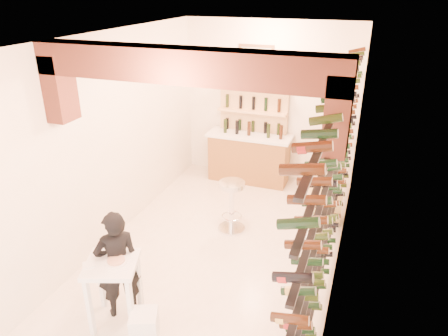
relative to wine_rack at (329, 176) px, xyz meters
name	(u,v)px	position (x,y,z in m)	size (l,w,h in m)	color
ground	(217,252)	(-1.53, 0.00, -1.55)	(6.00, 6.00, 0.00)	white
room_shell	(209,117)	(-1.53, -0.26, 0.70)	(3.52, 6.02, 3.21)	white
wine_rack	(329,176)	(0.00, 0.00, 0.00)	(0.32, 5.70, 2.56)	black
back_counter	(249,156)	(-1.83, 2.65, -1.02)	(1.70, 0.62, 1.29)	#91602C
back_shelving	(253,124)	(-1.83, 2.89, -0.38)	(1.40, 0.31, 2.73)	#E3B680
tasting_table	(113,273)	(-2.19, -1.72, -0.85)	(0.75, 0.75, 1.03)	white
white_stool	(144,327)	(-1.71, -1.89, -1.36)	(0.31, 0.31, 0.38)	white
person	(118,265)	(-2.21, -1.58, -0.83)	(0.53, 0.35, 1.44)	black
chrome_barstool	(232,203)	(-1.54, 0.71, -1.04)	(0.45, 0.45, 0.88)	silver
crate_lower	(323,214)	(-0.13, 1.46, -1.40)	(0.49, 0.35, 0.30)	tan
crate_upper	(325,199)	(-0.13, 1.46, -1.10)	(0.54, 0.37, 0.31)	tan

